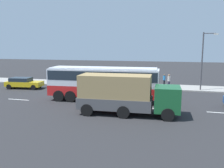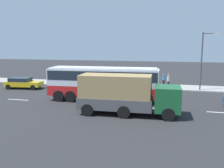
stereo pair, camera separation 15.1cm
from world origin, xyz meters
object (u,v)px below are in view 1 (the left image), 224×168
(coach_bus, at_px, (103,80))
(pedestrian_near_curb, at_px, (169,80))
(car_yellow_taxi, at_px, (23,83))
(cargo_truck, at_px, (125,94))
(pedestrian_at_crossing, at_px, (164,79))
(street_lamp, at_px, (204,57))

(coach_bus, distance_m, pedestrian_near_curb, 10.31)
(car_yellow_taxi, bearing_deg, coach_bus, -25.17)
(cargo_truck, height_order, pedestrian_at_crossing, cargo_truck)
(cargo_truck, relative_size, car_yellow_taxi, 1.70)
(cargo_truck, bearing_deg, street_lamp, 56.98)
(coach_bus, bearing_deg, cargo_truck, -56.13)
(car_yellow_taxi, height_order, pedestrian_near_curb, pedestrian_near_curb)
(cargo_truck, relative_size, pedestrian_at_crossing, 5.15)
(cargo_truck, bearing_deg, car_yellow_taxi, 149.06)
(car_yellow_taxi, distance_m, pedestrian_near_curb, 18.41)
(pedestrian_near_curb, xyz_separation_m, street_lamp, (3.88, -0.53, 2.91))
(coach_bus, xyz_separation_m, cargo_truck, (3.03, -4.07, -0.38))
(cargo_truck, bearing_deg, pedestrian_at_crossing, 77.40)
(coach_bus, height_order, pedestrian_near_curb, coach_bus)
(cargo_truck, distance_m, pedestrian_near_curb, 12.72)
(street_lamp, bearing_deg, pedestrian_at_crossing, 157.26)
(coach_bus, bearing_deg, pedestrian_at_crossing, 57.50)
(coach_bus, height_order, street_lamp, street_lamp)
(pedestrian_at_crossing, bearing_deg, cargo_truck, -58.11)
(cargo_truck, distance_m, street_lamp, 13.90)
(coach_bus, distance_m, cargo_truck, 5.09)
(street_lamp, bearing_deg, pedestrian_near_curb, 172.22)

